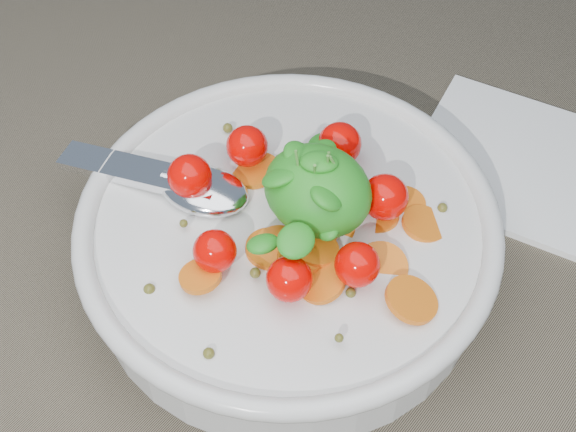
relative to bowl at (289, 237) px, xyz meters
The scene contains 3 objects.
ground 0.04m from the bowl, 16.43° to the right, with size 6.00×6.00×0.00m, color #6D634E.
bowl is the anchor object (origin of this frame).
napkin 0.20m from the bowl, 66.17° to the left, with size 0.16×0.14×0.01m, color white.
Camera 1 is at (0.17, -0.24, 0.45)m, focal length 50.00 mm.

